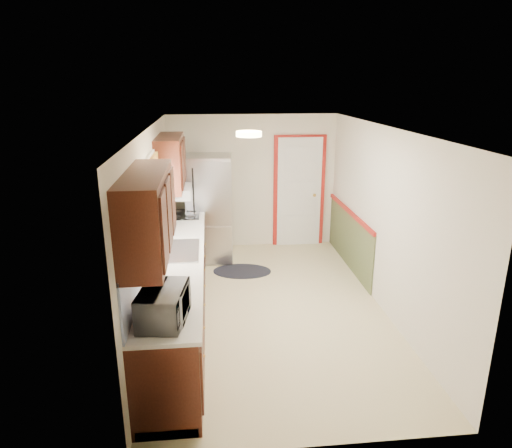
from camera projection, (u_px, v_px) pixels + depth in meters
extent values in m
cube|color=beige|center=(270.00, 307.00, 6.21)|extent=(3.20, 5.20, 0.12)
cube|color=white|center=(272.00, 128.00, 5.49)|extent=(3.20, 5.20, 0.12)
cube|color=silver|center=(253.00, 182.00, 8.23)|extent=(3.20, 0.10, 2.40)
cube|color=silver|center=(315.00, 320.00, 3.48)|extent=(3.20, 0.10, 2.40)
cube|color=silver|center=(153.00, 227.00, 5.71)|extent=(0.10, 5.20, 2.40)
cube|color=silver|center=(384.00, 220.00, 6.00)|extent=(0.10, 5.20, 2.40)
cube|color=#3B160D|center=(178.00, 291.00, 5.68)|extent=(0.60, 4.00, 0.90)
cube|color=white|center=(178.00, 256.00, 5.54)|extent=(0.63, 4.00, 0.04)
cube|color=#5980D9|center=(151.00, 233.00, 5.42)|extent=(0.02, 4.00, 0.55)
cube|color=#3B160D|center=(147.00, 214.00, 4.02)|extent=(0.35, 1.40, 0.75)
cube|color=#3B160D|center=(170.00, 162.00, 6.58)|extent=(0.35, 1.20, 0.75)
cube|color=white|center=(150.00, 198.00, 5.39)|extent=(0.02, 1.00, 0.90)
cube|color=#D55E28|center=(151.00, 169.00, 5.29)|extent=(0.05, 1.12, 0.24)
cube|color=#B7B7BC|center=(178.00, 251.00, 5.62)|extent=(0.52, 0.82, 0.02)
cube|color=white|center=(176.00, 192.00, 6.77)|extent=(0.45, 0.60, 0.15)
cube|color=maroon|center=(299.00, 192.00, 8.34)|extent=(0.94, 0.05, 2.08)
cube|color=white|center=(299.00, 193.00, 8.32)|extent=(0.80, 0.04, 2.00)
cube|color=#46502D|center=(349.00, 240.00, 7.51)|extent=(0.02, 2.30, 0.90)
cube|color=maroon|center=(350.00, 212.00, 7.36)|extent=(0.04, 2.30, 0.06)
cylinder|color=#FFD88C|center=(249.00, 134.00, 5.29)|extent=(0.30, 0.30, 0.06)
imported|color=white|center=(163.00, 302.00, 3.93)|extent=(0.38, 0.60, 0.38)
cube|color=#B7B7BC|center=(210.00, 208.00, 7.68)|extent=(0.78, 0.74, 1.79)
cylinder|color=black|center=(195.00, 221.00, 7.31)|extent=(0.02, 0.02, 1.25)
ellipsoid|color=black|center=(242.00, 271.00, 7.37)|extent=(1.01, 0.72, 0.01)
cube|color=black|center=(184.00, 214.00, 7.14)|extent=(0.48, 0.58, 0.02)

